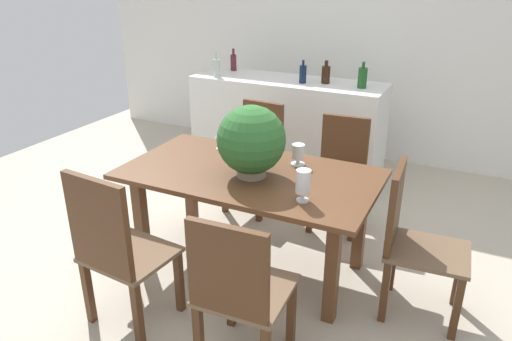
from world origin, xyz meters
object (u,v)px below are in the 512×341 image
object	(u,v)px
crystal_vase_left	(303,183)
wine_bottle_clear	(233,62)
flower_centerpiece	(251,141)
wine_bottle_green	(303,74)
wine_bottle_amber	(362,78)
crystal_vase_center_near	(298,153)
dining_table	(250,186)
chair_far_right	(341,167)
chair_near_left	(115,246)
wine_bottle_dark	(216,67)
chair_near_right	(238,289)
kitchen_counter	(286,127)
wine_glass	(220,134)
wine_bottle_tall	(326,74)
chair_foot_end	(411,237)
chair_far_left	(257,151)

from	to	relation	value
crystal_vase_left	wine_bottle_clear	world-z (taller)	wine_bottle_clear
wine_bottle_clear	flower_centerpiece	bearing A→B (deg)	-58.61
wine_bottle_green	wine_bottle_amber	bearing A→B (deg)	4.79
crystal_vase_center_near	wine_bottle_amber	world-z (taller)	wine_bottle_amber
dining_table	wine_bottle_amber	bearing A→B (deg)	79.71
chair_far_right	wine_bottle_green	bearing A→B (deg)	126.88
flower_centerpiece	wine_bottle_green	xyz separation A→B (m)	(-0.30, 1.69, 0.09)
chair_near_left	wine_bottle_amber	size ratio (longest dim) A/B	4.26
wine_bottle_amber	wine_bottle_dark	world-z (taller)	wine_bottle_dark
crystal_vase_left	dining_table	bearing A→B (deg)	152.23
chair_near_right	wine_bottle_amber	size ratio (longest dim) A/B	3.96
chair_near_left	wine_bottle_clear	xyz separation A→B (m)	(-0.74, 2.78, 0.52)
kitchen_counter	wine_bottle_amber	xyz separation A→B (m)	(0.74, -0.02, 0.59)
chair_far_right	wine_glass	xyz separation A→B (m)	(-0.78, -0.60, 0.35)
chair_near_left	wine_glass	bearing A→B (deg)	-84.57
wine_glass	wine_bottle_tall	bearing A→B (deg)	76.31
chair_foot_end	wine_glass	bearing A→B (deg)	75.03
chair_near_left	wine_glass	distance (m)	1.25
dining_table	kitchen_counter	size ratio (longest dim) A/B	0.89
dining_table	wine_bottle_tall	distance (m)	1.78
chair_far_left	chair_foot_end	distance (m)	1.73
crystal_vase_left	wine_glass	world-z (taller)	crystal_vase_left
chair_far_right	crystal_vase_left	world-z (taller)	crystal_vase_left
crystal_vase_left	wine_glass	xyz separation A→B (m)	(-0.88, 0.55, -0.00)
chair_foot_end	wine_bottle_tall	world-z (taller)	wine_bottle_tall
chair_foot_end	crystal_vase_left	xyz separation A→B (m)	(-0.61, -0.25, 0.34)
wine_bottle_amber	wine_bottle_clear	bearing A→B (deg)	172.68
chair_near_right	kitchen_counter	size ratio (longest dim) A/B	0.49
wine_bottle_amber	wine_bottle_tall	bearing A→B (deg)	173.82
flower_centerpiece	wine_bottle_tall	world-z (taller)	flower_centerpiece
chair_far_right	chair_foot_end	size ratio (longest dim) A/B	0.95
dining_table	chair_near_left	distance (m)	1.00
chair_near_right	crystal_vase_left	bearing A→B (deg)	-100.34
wine_bottle_tall	wine_bottle_green	world-z (taller)	wine_bottle_green
chair_near_left	wine_bottle_clear	world-z (taller)	wine_bottle_clear
crystal_vase_left	crystal_vase_center_near	distance (m)	0.56
chair_foot_end	flower_centerpiece	size ratio (longest dim) A/B	2.00
chair_far_left	crystal_vase_center_near	world-z (taller)	chair_far_left
dining_table	wine_glass	bearing A→B (deg)	143.43
crystal_vase_left	wine_bottle_tall	distance (m)	2.06
chair_foot_end	kitchen_counter	xyz separation A→B (m)	(-1.53, 1.71, -0.03)
crystal_vase_center_near	wine_bottle_clear	size ratio (longest dim) A/B	0.66
chair_far_right	kitchen_counter	bearing A→B (deg)	131.57
wine_glass	wine_bottle_clear	distance (m)	1.74
chair_far_left	chair_far_right	world-z (taller)	chair_far_left
chair_near_left	chair_foot_end	size ratio (longest dim) A/B	1.06
flower_centerpiece	wine_bottle_dark	bearing A→B (deg)	126.80
dining_table	chair_foot_end	size ratio (longest dim) A/B	1.80
wine_glass	wine_bottle_clear	world-z (taller)	wine_bottle_clear
chair_near_right	chair_near_left	distance (m)	0.79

